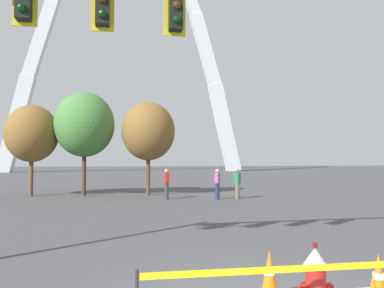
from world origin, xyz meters
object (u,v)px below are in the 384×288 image
at_px(traffic_cone_mid_sidewalk, 379,280).
at_px(pedestrian_standing_center, 237,183).
at_px(pedestrian_walking_right, 217,184).
at_px(traffic_cone_by_hydrant, 270,276).
at_px(pedestrian_walking_left, 166,184).
at_px(monument_arch, 126,52).
at_px(fire_hydrant, 315,284).

distance_m(traffic_cone_mid_sidewalk, pedestrian_standing_center, 14.74).
bearing_deg(traffic_cone_mid_sidewalk, pedestrian_walking_right, 83.69).
distance_m(traffic_cone_by_hydrant, pedestrian_standing_center, 14.61).
relative_size(traffic_cone_mid_sidewalk, pedestrian_walking_left, 0.46).
bearing_deg(pedestrian_walking_left, traffic_cone_by_hydrant, -91.72).
bearing_deg(traffic_cone_mid_sidewalk, monument_arch, 91.61).
distance_m(traffic_cone_mid_sidewalk, monument_arch, 66.96).
height_order(traffic_cone_mid_sidewalk, pedestrian_walking_left, pedestrian_walking_left).
relative_size(fire_hydrant, pedestrian_standing_center, 0.62).
relative_size(monument_arch, pedestrian_walking_left, 31.12).
distance_m(traffic_cone_mid_sidewalk, pedestrian_walking_right, 14.55).
height_order(traffic_cone_by_hydrant, pedestrian_walking_left, pedestrian_walking_left).
height_order(fire_hydrant, pedestrian_walking_left, pedestrian_walking_left).
relative_size(traffic_cone_mid_sidewalk, monument_arch, 0.01).
xyz_separation_m(pedestrian_walking_left, pedestrian_walking_right, (2.61, -0.56, 0.00)).
xyz_separation_m(monument_arch, pedestrian_standing_center, (4.49, -49.05, -20.63)).
bearing_deg(monument_arch, fire_hydrant, -89.42).
distance_m(monument_arch, pedestrian_standing_center, 53.40).
xyz_separation_m(pedestrian_standing_center, pedestrian_walking_right, (-1.10, -0.03, 0.00)).
height_order(monument_arch, pedestrian_standing_center, monument_arch).
bearing_deg(pedestrian_walking_right, traffic_cone_by_hydrant, -102.30).
distance_m(fire_hydrant, pedestrian_walking_left, 15.30).
relative_size(traffic_cone_by_hydrant, monument_arch, 0.01).
xyz_separation_m(fire_hydrant, pedestrian_standing_center, (3.84, 14.76, 0.35)).
relative_size(pedestrian_walking_left, pedestrian_standing_center, 1.00).
distance_m(monument_arch, pedestrian_walking_right, 53.35).
bearing_deg(fire_hydrant, pedestrian_walking_left, 89.50).
bearing_deg(fire_hydrant, pedestrian_standing_center, 75.40).
height_order(monument_arch, pedestrian_walking_right, monument_arch).
xyz_separation_m(monument_arch, pedestrian_walking_left, (0.78, -48.52, -20.63)).
distance_m(traffic_cone_by_hydrant, pedestrian_walking_right, 14.31).
height_order(traffic_cone_mid_sidewalk, monument_arch, monument_arch).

